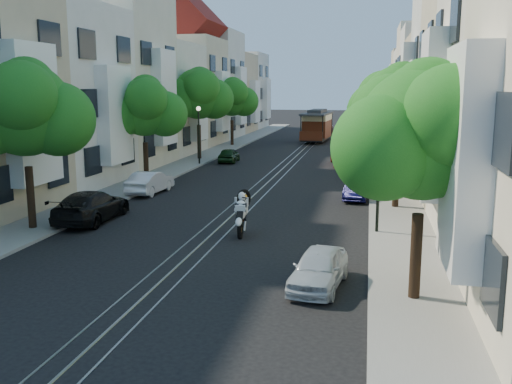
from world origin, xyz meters
The scene contains 27 objects.
ground centered at (0.00, 28.00, 0.00)m, with size 200.00×200.00×0.00m, color black.
sidewalk_east centered at (7.25, 28.00, 0.06)m, with size 2.50×80.00×0.12m, color gray.
sidewalk_west centered at (-7.25, 28.00, 0.06)m, with size 2.50×80.00×0.12m, color gray.
rail_left centered at (-0.55, 28.00, 0.01)m, with size 0.06×80.00×0.02m, color gray.
rail_slot centered at (0.00, 28.00, 0.01)m, with size 0.06×80.00×0.02m, color gray.
rail_right centered at (0.55, 28.00, 0.01)m, with size 0.06×80.00×0.02m, color gray.
lane_line centered at (0.00, 28.00, 0.00)m, with size 0.08×80.00×0.01m, color tan.
townhouses_east centered at (11.87, 27.91, 5.18)m, with size 7.75×72.00×12.00m.
townhouses_west centered at (-11.87, 27.91, 5.08)m, with size 7.75×72.00×11.76m.
tree_e_a centered at (7.26, -3.02, 4.40)m, with size 4.72×3.87×6.27m.
tree_e_b centered at (7.26, 8.98, 4.73)m, with size 4.93×4.08×6.68m.
tree_e_c centered at (7.26, 19.98, 4.60)m, with size 4.84×3.99×6.52m.
tree_e_d centered at (7.26, 30.98, 4.87)m, with size 5.01×4.16×6.85m.
tree_w_a centered at (-7.14, 1.98, 4.73)m, with size 4.93×4.08×6.68m.
tree_w_b centered at (-7.14, 13.98, 4.40)m, with size 4.72×3.87×6.27m.
tree_w_c centered at (-7.14, 24.98, 5.07)m, with size 5.13×4.28×7.09m.
tree_w_d centered at (-7.14, 35.98, 4.60)m, with size 4.84×3.99×6.52m.
lamp_east centered at (6.30, 4.00, 2.85)m, with size 0.32×0.32×4.16m.
lamp_west centered at (-6.30, 22.00, 2.85)m, with size 0.32×0.32×4.16m.
sportbike_rider centered at (1.14, 2.99, 0.94)m, with size 0.66×2.17×1.73m.
cable_car centered at (0.50, 42.24, 1.81)m, with size 2.97×8.10×3.06m.
parked_car_e_near centered at (4.61, -2.39, 0.56)m, with size 1.32×3.29×1.12m, color silver.
parked_car_e_mid centered at (5.37, 11.07, 0.53)m, with size 1.12×3.21×1.06m, color #0B0C3B.
parked_car_e_far centered at (4.43, 23.87, 0.68)m, with size 2.27×4.93×1.37m, color maroon.
parked_car_w_near centered at (-5.60, 3.88, 0.66)m, with size 1.86×4.58×1.33m, color black.
parked_car_w_mid centered at (-5.60, 10.57, 0.60)m, with size 1.27×3.65×1.20m, color silver.
parked_car_w_far centered at (-4.55, 24.00, 0.55)m, with size 1.29×3.21×1.09m, color black.
Camera 1 is at (5.87, -18.01, 5.63)m, focal length 40.00 mm.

